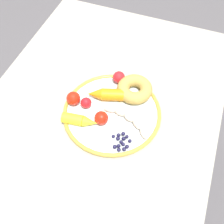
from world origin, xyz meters
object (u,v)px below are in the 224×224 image
plate (112,113)px  tomato_mid (101,118)px  blueberry_pile (121,142)px  tomato_extra (73,98)px  banana (129,118)px  tomato_near (119,77)px  carrot_yellow (79,120)px  carrot_orange (106,94)px  tomato_far (86,103)px  dining_table (103,121)px  donut (135,89)px

plate → tomato_mid: bearing=-21.3°
blueberry_pile → tomato_extra: bearing=-113.9°
plate → blueberry_pile: bearing=34.5°
banana → tomato_near: bearing=-149.4°
plate → carrot_yellow: size_ratio=2.82×
plate → tomato_near: tomato_near is taller
tomato_near → tomato_extra: size_ratio=0.93×
carrot_orange → tomato_far: carrot_orange is taller
carrot_yellow → tomato_mid: bearing=114.6°
tomato_mid → carrot_yellow: bearing=-65.4°
banana → carrot_orange: bearing=-119.4°
tomato_near → carrot_orange: bearing=-11.3°
carrot_orange → carrot_yellow: 0.12m
carrot_orange → tomato_far: size_ratio=3.53×
carrot_orange → tomato_far: (0.05, -0.05, -0.00)m
carrot_yellow → tomato_near: tomato_near is taller
banana → tomato_extra: (-0.00, -0.18, 0.01)m
dining_table → carrot_yellow: 0.16m
carrot_yellow → donut: size_ratio=0.95×
plate → carrot_orange: 0.06m
donut → blueberry_pile: (0.18, 0.02, -0.01)m
plate → donut: donut is taller
dining_table → tomato_mid: tomato_mid is taller
banana → carrot_orange: carrot_orange is taller
blueberry_pile → carrot_yellow: bearing=-98.0°
blueberry_pile → donut: bearing=-173.7°
banana → dining_table: bearing=-109.1°
tomato_mid → blueberry_pile: bearing=59.6°
donut → tomato_far: 0.16m
dining_table → carrot_orange: 0.13m
banana → blueberry_pile: (0.08, 0.00, -0.01)m
plate → tomato_extra: bearing=-86.4°
plate → carrot_orange: bearing=-138.8°
banana → carrot_yellow: 0.15m
banana → tomato_extra: bearing=-90.9°
banana → blueberry_pile: 0.08m
tomato_near → dining_table: bearing=-12.4°
carrot_yellow → donut: (-0.16, 0.12, 0.00)m
dining_table → donut: (-0.07, 0.08, 0.13)m
dining_table → carrot_orange: size_ratio=7.96×
tomato_mid → tomato_extra: size_ratio=0.96×
donut → plate: bearing=-23.8°
dining_table → tomato_extra: (0.03, -0.08, 0.13)m
tomato_far → tomato_near: bearing=154.7°
donut → tomato_mid: size_ratio=2.72×
blueberry_pile → tomato_mid: tomato_mid is taller
tomato_far → tomato_extra: tomato_extra is taller
dining_table → carrot_orange: bearing=162.8°
plate → carrot_orange: (-0.04, -0.04, 0.02)m
banana → blueberry_pile: size_ratio=2.70×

